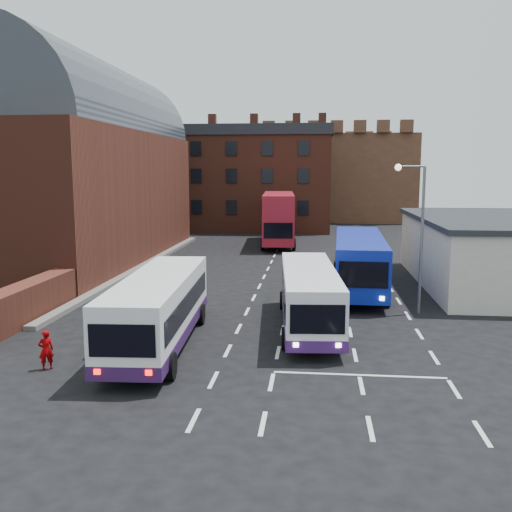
# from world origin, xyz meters

# --- Properties ---
(ground) EXTENTS (180.00, 180.00, 0.00)m
(ground) POSITION_xyz_m (0.00, 0.00, 0.00)
(ground) COLOR black
(railway_station) EXTENTS (12.00, 28.00, 16.00)m
(railway_station) POSITION_xyz_m (-15.50, 21.00, 7.64)
(railway_station) COLOR #602B1E
(railway_station) RESTS_ON ground
(forecourt_wall) EXTENTS (1.20, 10.00, 1.80)m
(forecourt_wall) POSITION_xyz_m (-10.20, 2.00, 0.90)
(forecourt_wall) COLOR #602B1E
(forecourt_wall) RESTS_ON ground
(cream_building) EXTENTS (10.40, 16.40, 4.25)m
(cream_building) POSITION_xyz_m (15.00, 14.00, 2.16)
(cream_building) COLOR beige
(cream_building) RESTS_ON ground
(brick_terrace) EXTENTS (22.00, 10.00, 11.00)m
(brick_terrace) POSITION_xyz_m (-6.00, 46.00, 5.50)
(brick_terrace) COLOR brown
(brick_terrace) RESTS_ON ground
(castle_keep) EXTENTS (22.00, 22.00, 12.00)m
(castle_keep) POSITION_xyz_m (6.00, 66.00, 6.00)
(castle_keep) COLOR brown
(castle_keep) RESTS_ON ground
(bus_white_outbound) EXTENTS (3.13, 10.74, 2.90)m
(bus_white_outbound) POSITION_xyz_m (-2.86, -0.42, 1.71)
(bus_white_outbound) COLOR white
(bus_white_outbound) RESTS_ON ground
(bus_white_inbound) EXTENTS (3.10, 10.20, 2.74)m
(bus_white_inbound) POSITION_xyz_m (3.15, 2.91, 1.62)
(bus_white_inbound) COLOR white
(bus_white_inbound) RESTS_ON ground
(bus_blue) EXTENTS (3.38, 12.03, 3.25)m
(bus_blue) POSITION_xyz_m (6.00, 11.29, 1.92)
(bus_blue) COLOR #0C1E9E
(bus_blue) RESTS_ON ground
(bus_red_double) EXTENTS (3.69, 12.48, 4.93)m
(bus_red_double) POSITION_xyz_m (-0.14, 32.01, 2.62)
(bus_red_double) COLOR maroon
(bus_red_double) RESTS_ON ground
(street_lamp) EXTENTS (1.51, 0.33, 7.41)m
(street_lamp) POSITION_xyz_m (8.34, 6.08, 4.47)
(street_lamp) COLOR slate
(street_lamp) RESTS_ON ground
(pedestrian_red) EXTENTS (0.63, 0.60, 1.46)m
(pedestrian_red) POSITION_xyz_m (-6.16, -3.59, 0.73)
(pedestrian_red) COLOR #8F0103
(pedestrian_red) RESTS_ON ground
(pedestrian_beige) EXTENTS (0.93, 0.78, 1.75)m
(pedestrian_beige) POSITION_xyz_m (-4.57, -2.12, 0.87)
(pedestrian_beige) COLOR tan
(pedestrian_beige) RESTS_ON ground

